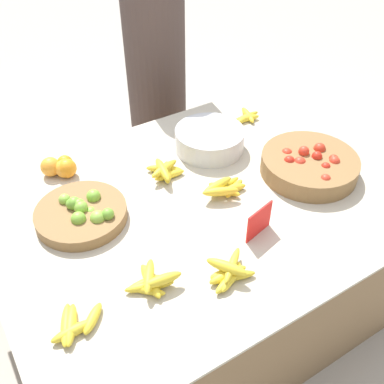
{
  "coord_description": "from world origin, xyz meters",
  "views": [
    {
      "loc": [
        -0.67,
        -1.08,
        1.76
      ],
      "look_at": [
        0.0,
        0.0,
        0.67
      ],
      "focal_mm": 42.0,
      "sensor_mm": 36.0,
      "label": 1
    }
  ],
  "objects_px": {
    "lime_bowl": "(82,213)",
    "tomato_basket": "(309,165)",
    "vendor_person": "(155,58)",
    "metal_bowl": "(210,140)",
    "price_sign": "(259,222)"
  },
  "relations": [
    {
      "from": "tomato_basket",
      "to": "vendor_person",
      "type": "relative_size",
      "value": 0.25
    },
    {
      "from": "lime_bowl",
      "to": "metal_bowl",
      "type": "relative_size",
      "value": 1.1
    },
    {
      "from": "tomato_basket",
      "to": "metal_bowl",
      "type": "height_order",
      "value": "tomato_basket"
    },
    {
      "from": "tomato_basket",
      "to": "metal_bowl",
      "type": "bearing_deg",
      "value": 124.75
    },
    {
      "from": "lime_bowl",
      "to": "vendor_person",
      "type": "distance_m",
      "value": 1.16
    },
    {
      "from": "tomato_basket",
      "to": "metal_bowl",
      "type": "xyz_separation_m",
      "value": [
        -0.25,
        0.36,
        0.01
      ]
    },
    {
      "from": "lime_bowl",
      "to": "price_sign",
      "type": "bearing_deg",
      "value": -38.59
    },
    {
      "from": "lime_bowl",
      "to": "tomato_basket",
      "type": "xyz_separation_m",
      "value": [
        0.89,
        -0.23,
        0.01
      ]
    },
    {
      "from": "lime_bowl",
      "to": "price_sign",
      "type": "height_order",
      "value": "price_sign"
    },
    {
      "from": "vendor_person",
      "to": "lime_bowl",
      "type": "bearing_deg",
      "value": -131.7
    },
    {
      "from": "tomato_basket",
      "to": "vendor_person",
      "type": "xyz_separation_m",
      "value": [
        -0.12,
        1.09,
        0.07
      ]
    },
    {
      "from": "lime_bowl",
      "to": "tomato_basket",
      "type": "distance_m",
      "value": 0.91
    },
    {
      "from": "lime_bowl",
      "to": "metal_bowl",
      "type": "distance_m",
      "value": 0.65
    },
    {
      "from": "lime_bowl",
      "to": "vendor_person",
      "type": "relative_size",
      "value": 0.21
    },
    {
      "from": "lime_bowl",
      "to": "tomato_basket",
      "type": "height_order",
      "value": "tomato_basket"
    }
  ]
}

